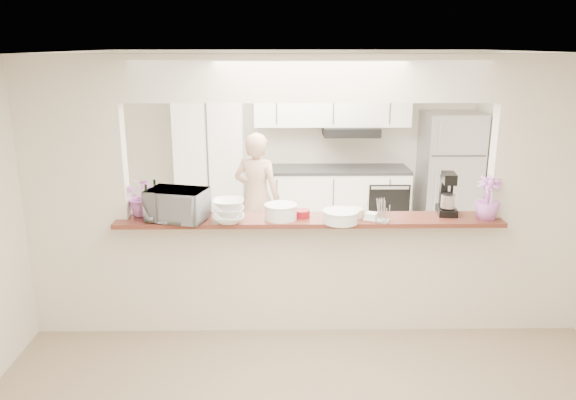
{
  "coord_description": "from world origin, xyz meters",
  "views": [
    {
      "loc": [
        -0.25,
        -4.79,
        2.58
      ],
      "look_at": [
        -0.18,
        0.3,
        1.16
      ],
      "focal_mm": 35.0,
      "sensor_mm": 36.0,
      "label": 1
    }
  ],
  "objects_px": {
    "stand_mixer": "(447,195)",
    "person": "(257,198)",
    "refrigerator": "(449,175)",
    "toaster_oven": "(177,205)"
  },
  "relations": [
    {
      "from": "stand_mixer",
      "to": "person",
      "type": "height_order",
      "value": "person"
    },
    {
      "from": "refrigerator",
      "to": "person",
      "type": "xyz_separation_m",
      "value": [
        -2.59,
        -0.92,
        -0.06
      ]
    },
    {
      "from": "stand_mixer",
      "to": "person",
      "type": "relative_size",
      "value": 0.24
    },
    {
      "from": "refrigerator",
      "to": "person",
      "type": "relative_size",
      "value": 1.08
    },
    {
      "from": "person",
      "to": "toaster_oven",
      "type": "bearing_deg",
      "value": 90.45
    },
    {
      "from": "refrigerator",
      "to": "person",
      "type": "bearing_deg",
      "value": -160.46
    },
    {
      "from": "toaster_oven",
      "to": "person",
      "type": "height_order",
      "value": "person"
    },
    {
      "from": "stand_mixer",
      "to": "toaster_oven",
      "type": "bearing_deg",
      "value": -176.12
    },
    {
      "from": "toaster_oven",
      "to": "refrigerator",
      "type": "bearing_deg",
      "value": 55.39
    },
    {
      "from": "toaster_oven",
      "to": "person",
      "type": "distance_m",
      "value": 1.98
    }
  ]
}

